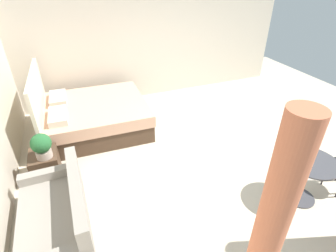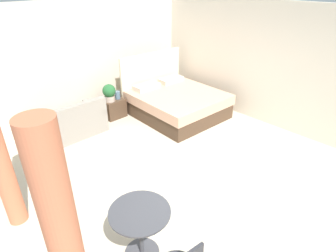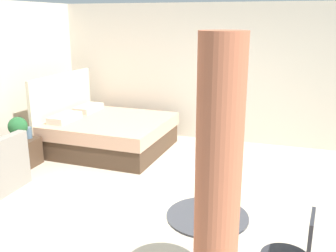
# 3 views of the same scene
# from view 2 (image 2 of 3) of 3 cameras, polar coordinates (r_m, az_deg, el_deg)

# --- Properties ---
(ground_plane) EXTENTS (8.59, 9.78, 0.02)m
(ground_plane) POSITION_cam_2_polar(r_m,az_deg,el_deg) (5.06, 4.54, -9.71)
(ground_plane) COLOR beige
(wall_back) EXTENTS (8.59, 0.12, 2.65)m
(wall_back) POSITION_cam_2_polar(r_m,az_deg,el_deg) (6.95, -16.54, 12.37)
(wall_back) COLOR beige
(wall_back) RESTS_ON ground
(wall_right) EXTENTS (0.12, 6.78, 2.65)m
(wall_right) POSITION_cam_2_polar(r_m,az_deg,el_deg) (6.62, 21.93, 10.73)
(wall_right) COLOR beige
(wall_right) RESTS_ON ground
(bed) EXTENTS (1.93, 2.11, 1.37)m
(bed) POSITION_cam_2_polar(r_m,az_deg,el_deg) (6.97, 1.54, 4.86)
(bed) COLOR #473323
(bed) RESTS_ON ground
(couch) EXTENTS (1.52, 0.83, 0.80)m
(couch) POSITION_cam_2_polar(r_m,az_deg,el_deg) (6.37, -19.46, 0.17)
(couch) COLOR gray
(couch) RESTS_ON ground
(nightstand) EXTENTS (0.50, 0.43, 0.45)m
(nightstand) POSITION_cam_2_polar(r_m,az_deg,el_deg) (7.02, -10.92, 3.58)
(nightstand) COLOR #473323
(nightstand) RESTS_ON ground
(potted_plant) EXTENTS (0.30, 0.30, 0.41)m
(potted_plant) POSITION_cam_2_polar(r_m,az_deg,el_deg) (6.76, -11.76, 6.65)
(potted_plant) COLOR tan
(potted_plant) RESTS_ON nightstand
(vase) EXTENTS (0.13, 0.13, 0.18)m
(vase) POSITION_cam_2_polar(r_m,az_deg,el_deg) (6.92, -10.12, 6.15)
(vase) COLOR slate
(vase) RESTS_ON nightstand
(balcony_table) EXTENTS (0.72, 0.72, 0.70)m
(balcony_table) POSITION_cam_2_polar(r_m,az_deg,el_deg) (3.54, -5.58, -19.15)
(balcony_table) COLOR #3F3F44
(balcony_table) RESTS_ON ground
(curtain_left) EXTENTS (0.27, 0.27, 2.31)m
(curtain_left) POSITION_cam_2_polar(r_m,az_deg,el_deg) (2.62, -19.96, -21.57)
(curtain_left) COLOR #D1704C
(curtain_left) RESTS_ON ground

